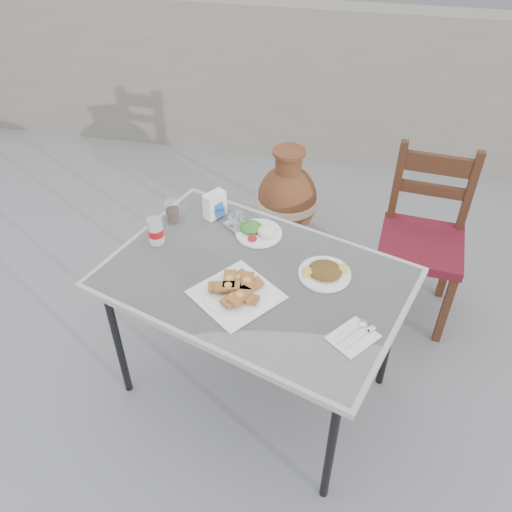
% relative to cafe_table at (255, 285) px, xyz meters
% --- Properties ---
extents(ground, '(80.00, 80.00, 0.00)m').
position_rel_cafe_table_xyz_m(ground, '(-0.08, -0.04, -0.71)').
color(ground, slate).
rests_on(ground, ground).
extents(cafe_table, '(1.47, 1.21, 0.77)m').
position_rel_cafe_table_xyz_m(cafe_table, '(0.00, 0.00, 0.00)').
color(cafe_table, black).
rests_on(cafe_table, ground).
extents(pide_plate, '(0.43, 0.43, 0.06)m').
position_rel_cafe_table_xyz_m(pide_plate, '(-0.05, -0.13, 0.08)').
color(pide_plate, white).
rests_on(pide_plate, cafe_table).
extents(salad_rice_plate, '(0.22, 0.22, 0.05)m').
position_rel_cafe_table_xyz_m(salad_rice_plate, '(-0.04, 0.28, 0.07)').
color(salad_rice_plate, white).
rests_on(salad_rice_plate, cafe_table).
extents(salad_chopped_plate, '(0.23, 0.23, 0.05)m').
position_rel_cafe_table_xyz_m(salad_chopped_plate, '(0.29, 0.06, 0.07)').
color(salad_chopped_plate, white).
rests_on(salad_chopped_plate, cafe_table).
extents(soda_can, '(0.07, 0.07, 0.13)m').
position_rel_cafe_table_xyz_m(soda_can, '(-0.49, 0.13, 0.12)').
color(soda_can, white).
rests_on(soda_can, cafe_table).
extents(cola_glass, '(0.07, 0.07, 0.10)m').
position_rel_cafe_table_xyz_m(cola_glass, '(-0.47, 0.31, 0.10)').
color(cola_glass, white).
rests_on(cola_glass, cafe_table).
extents(napkin_holder, '(0.10, 0.12, 0.13)m').
position_rel_cafe_table_xyz_m(napkin_holder, '(-0.28, 0.38, 0.12)').
color(napkin_holder, white).
rests_on(napkin_holder, cafe_table).
extents(condiment_caddy, '(0.14, 0.14, 0.08)m').
position_rel_cafe_table_xyz_m(condiment_caddy, '(-0.15, 0.32, 0.08)').
color(condiment_caddy, silver).
rests_on(condiment_caddy, cafe_table).
extents(cutlery_napkin, '(0.22, 0.22, 0.01)m').
position_rel_cafe_table_xyz_m(cutlery_napkin, '(0.44, -0.25, 0.06)').
color(cutlery_napkin, white).
rests_on(cutlery_napkin, cafe_table).
extents(chair, '(0.48, 0.48, 0.99)m').
position_rel_cafe_table_xyz_m(chair, '(0.77, 0.76, -0.20)').
color(chair, '#371D0F').
rests_on(chair, ground).
extents(terracotta_urn, '(0.40, 0.40, 0.69)m').
position_rel_cafe_table_xyz_m(terracotta_urn, '(-0.04, 1.23, -0.39)').
color(terracotta_urn, brown).
rests_on(terracotta_urn, ground).
extents(back_wall, '(6.00, 0.25, 1.20)m').
position_rel_cafe_table_xyz_m(back_wall, '(-0.08, 2.46, -0.11)').
color(back_wall, gray).
rests_on(back_wall, ground).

